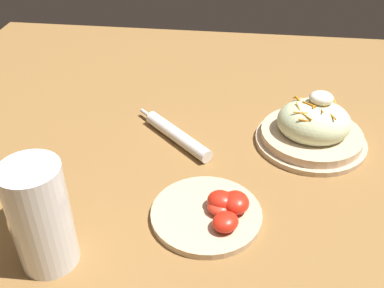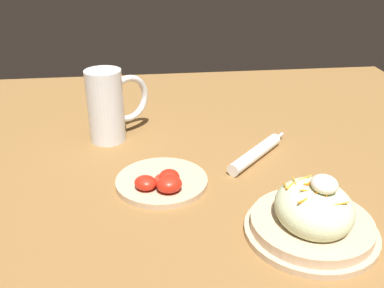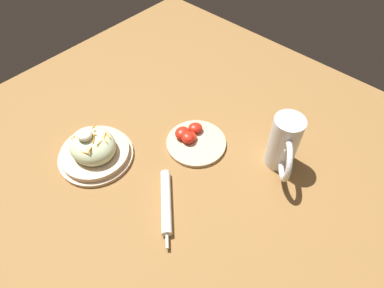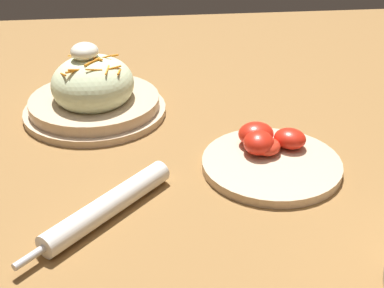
# 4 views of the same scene
# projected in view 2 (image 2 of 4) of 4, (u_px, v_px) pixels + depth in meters

# --- Properties ---
(ground_plane) EXTENTS (1.43, 1.43, 0.00)m
(ground_plane) POSITION_uv_depth(u_px,v_px,m) (208.00, 179.00, 0.89)
(ground_plane) COLOR olive
(salad_plate) EXTENTS (0.22, 0.22, 0.11)m
(salad_plate) POSITION_uv_depth(u_px,v_px,m) (313.00, 216.00, 0.72)
(salad_plate) COLOR #D1B28E
(salad_plate) RESTS_ON ground_plane
(beer_mug) EXTENTS (0.12, 0.14, 0.17)m
(beer_mug) POSITION_uv_depth(u_px,v_px,m) (108.00, 109.00, 1.03)
(beer_mug) COLOR white
(beer_mug) RESTS_ON ground_plane
(napkin_roll) EXTENTS (0.17, 0.16, 0.03)m
(napkin_roll) POSITION_uv_depth(u_px,v_px,m) (256.00, 154.00, 0.96)
(napkin_roll) COLOR white
(napkin_roll) RESTS_ON ground_plane
(tomato_plate) EXTENTS (0.18, 0.18, 0.04)m
(tomato_plate) POSITION_uv_depth(u_px,v_px,m) (162.00, 181.00, 0.86)
(tomato_plate) COLOR #D1B28E
(tomato_plate) RESTS_ON ground_plane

